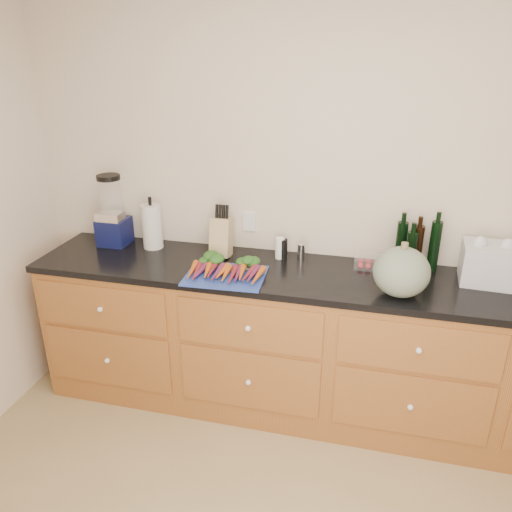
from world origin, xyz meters
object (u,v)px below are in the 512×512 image
(cutting_board, at_px, (226,276))
(knife_block, at_px, (221,237))
(squash, at_px, (401,272))
(paper_towel, at_px, (152,227))
(carrots, at_px, (227,269))
(blender_appliance, at_px, (112,215))
(tomato_box, at_px, (369,261))

(cutting_board, bearing_deg, knife_block, 111.12)
(cutting_board, bearing_deg, squash, 0.49)
(cutting_board, xyz_separation_m, paper_towel, (-0.59, 0.32, 0.14))
(carrots, xyz_separation_m, paper_towel, (-0.59, 0.29, 0.11))
(blender_appliance, bearing_deg, carrots, -18.32)
(blender_appliance, bearing_deg, squash, -9.70)
(carrots, bearing_deg, knife_block, 113.48)
(carrots, relative_size, tomato_box, 2.62)
(cutting_board, height_order, knife_block, knife_block)
(tomato_box, bearing_deg, knife_block, -178.08)
(squash, height_order, paper_towel, paper_towel)
(squash, distance_m, paper_towel, 1.57)
(squash, distance_m, knife_block, 1.11)
(cutting_board, height_order, paper_towel, paper_towel)
(carrots, xyz_separation_m, knife_block, (-0.12, 0.27, 0.08))
(blender_appliance, xyz_separation_m, paper_towel, (0.27, 0.00, -0.06))
(carrots, distance_m, blender_appliance, 0.92)
(blender_appliance, relative_size, knife_block, 1.94)
(blender_appliance, xyz_separation_m, tomato_box, (1.64, 0.01, -0.16))
(squash, xyz_separation_m, knife_block, (-1.07, 0.29, -0.01))
(carrots, distance_m, tomato_box, 0.84)
(squash, relative_size, paper_towel, 1.03)
(blender_appliance, height_order, tomato_box, blender_appliance)
(cutting_board, height_order, carrots, carrots)
(tomato_box, bearing_deg, squash, -62.19)
(knife_block, distance_m, tomato_box, 0.90)
(tomato_box, bearing_deg, blender_appliance, -179.56)
(squash, bearing_deg, paper_towel, 168.54)
(cutting_board, xyz_separation_m, knife_block, (-0.12, 0.30, 0.11))
(paper_towel, bearing_deg, squash, -11.46)
(blender_appliance, distance_m, knife_block, 0.75)
(paper_towel, bearing_deg, tomato_box, 0.42)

